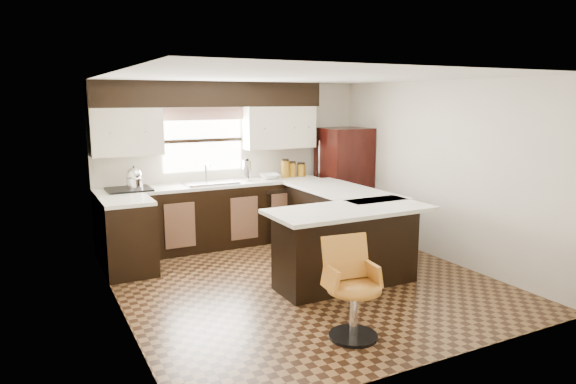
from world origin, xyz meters
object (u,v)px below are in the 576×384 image
refrigerator (344,180)px  peninsula_long (339,225)px  bar_chair (354,290)px  peninsula_return (346,248)px

refrigerator → peninsula_long: bearing=-126.0°
peninsula_long → refrigerator: bearing=54.0°
refrigerator → bar_chair: 3.87m
peninsula_long → bar_chair: (-1.22, -2.14, 0.01)m
peninsula_return → bar_chair: (-0.69, -1.17, 0.01)m
refrigerator → peninsula_return: bearing=-122.6°
peninsula_return → bar_chair: bar_chair is taller
peninsula_return → refrigerator: bearing=57.4°
peninsula_long → peninsula_return: 1.11m
peninsula_return → bar_chair: size_ratio=1.78×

